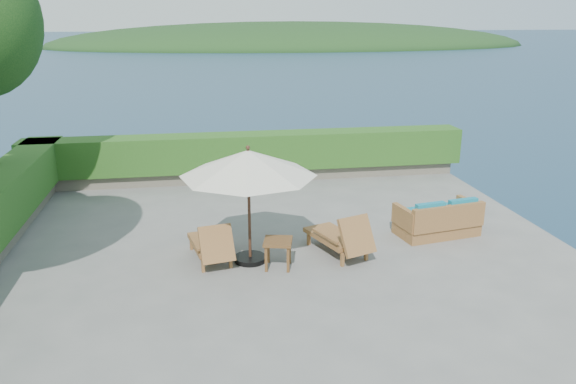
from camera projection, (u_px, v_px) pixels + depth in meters
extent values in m
plane|color=gray|center=(280.00, 258.00, 10.95)|extent=(12.00, 12.00, 0.00)
cube|color=#4F473E|center=(280.00, 328.00, 11.41)|extent=(12.00, 12.00, 3.00)
ellipsoid|color=#133318|center=(293.00, 46.00, 147.52)|extent=(126.00, 57.60, 12.60)
cube|color=slate|center=(250.00, 174.00, 16.16)|extent=(12.00, 0.60, 0.36)
cube|color=#1B4112|center=(250.00, 151.00, 15.96)|extent=(12.40, 0.90, 1.00)
cylinder|color=black|center=(250.00, 259.00, 10.82)|extent=(0.70, 0.70, 0.10)
cylinder|color=#382014|center=(249.00, 207.00, 10.51)|extent=(0.06, 0.06, 2.20)
cone|color=beige|center=(248.00, 163.00, 10.25)|extent=(2.88, 2.88, 0.48)
sphere|color=#382014|center=(248.00, 147.00, 10.17)|extent=(0.09, 0.09, 0.08)
cube|color=olive|center=(203.00, 266.00, 10.33)|extent=(0.07, 0.07, 0.24)
cube|color=olive|center=(231.00, 262.00, 10.50)|extent=(0.07, 0.07, 0.24)
cube|color=olive|center=(191.00, 244.00, 11.33)|extent=(0.07, 0.07, 0.24)
cube|color=olive|center=(217.00, 241.00, 11.50)|extent=(0.07, 0.07, 0.24)
cube|color=olive|center=(209.00, 243.00, 10.95)|extent=(0.84, 1.31, 0.08)
cube|color=olive|center=(217.00, 244.00, 10.25)|extent=(0.68, 0.50, 0.65)
cube|color=olive|center=(194.00, 242.00, 10.64)|extent=(0.21, 0.79, 0.05)
cube|color=olive|center=(227.00, 238.00, 10.85)|extent=(0.21, 0.79, 0.05)
cube|color=olive|center=(342.00, 260.00, 10.57)|extent=(0.08, 0.08, 0.26)
cube|color=olive|center=(366.00, 254.00, 10.83)|extent=(0.08, 0.08, 0.26)
cube|color=olive|center=(309.00, 239.00, 11.57)|extent=(0.08, 0.08, 0.26)
cube|color=olive|center=(331.00, 234.00, 11.83)|extent=(0.08, 0.08, 0.26)
cube|color=olive|center=(334.00, 237.00, 11.23)|extent=(1.07, 1.45, 0.09)
cube|color=olive|center=(357.00, 236.00, 10.52)|extent=(0.77, 0.63, 0.70)
cube|color=olive|center=(325.00, 236.00, 10.86)|extent=(0.35, 0.82, 0.05)
cube|color=olive|center=(354.00, 230.00, 11.18)|extent=(0.35, 0.82, 0.05)
cube|color=brown|center=(266.00, 259.00, 10.32)|extent=(0.06, 0.06, 0.50)
cube|color=brown|center=(288.00, 260.00, 10.29)|extent=(0.06, 0.06, 0.50)
cube|color=brown|center=(268.00, 251.00, 10.70)|extent=(0.06, 0.06, 0.50)
cube|color=brown|center=(290.00, 251.00, 10.67)|extent=(0.06, 0.06, 0.50)
cube|color=brown|center=(278.00, 241.00, 10.41)|extent=(0.62, 0.62, 0.06)
cube|color=olive|center=(436.00, 226.00, 12.11)|extent=(1.83, 1.13, 0.38)
cube|color=olive|center=(449.00, 218.00, 11.66)|extent=(1.70, 0.42, 0.52)
cube|color=olive|center=(404.00, 218.00, 11.77)|extent=(0.26, 0.86, 0.43)
cube|color=olive|center=(469.00, 209.00, 12.29)|extent=(0.26, 0.86, 0.43)
cube|color=#126E86|center=(420.00, 215.00, 11.95)|extent=(0.85, 0.80, 0.17)
cube|color=#126E86|center=(452.00, 211.00, 12.20)|extent=(0.85, 0.80, 0.17)
cube|color=#126E86|center=(430.00, 211.00, 11.57)|extent=(0.68, 0.24, 0.34)
cube|color=#126E86|center=(463.00, 207.00, 11.82)|extent=(0.68, 0.24, 0.34)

